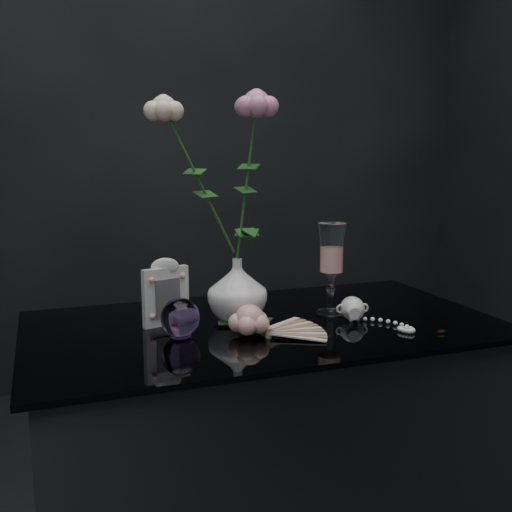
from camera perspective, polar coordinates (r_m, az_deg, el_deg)
name	(u,v)px	position (r m, az deg, el deg)	size (l,w,h in m)	color
table	(264,477)	(1.52, 0.77, -20.29)	(1.05, 0.58, 0.76)	black
vase	(237,290)	(1.37, -1.79, -3.22)	(0.14, 0.14, 0.14)	white
wine_glass	(331,269)	(1.42, 7.18, -1.26)	(0.07, 0.07, 0.22)	white
picture_frame	(166,292)	(1.34, -8.61, -3.37)	(0.11, 0.09, 0.15)	silver
paperweight	(180,318)	(1.26, -7.25, -5.84)	(0.08, 0.08, 0.08)	#8D6CB0
paper_fan	(269,332)	(1.25, 1.23, -7.23)	(0.24, 0.19, 0.03)	beige
loose_rose	(250,320)	(1.27, -0.62, -6.09)	(0.15, 0.19, 0.07)	#F6AC9F
pearl_jar	(352,307)	(1.40, 9.17, -4.85)	(0.19, 0.20, 0.06)	silver
roses	(221,167)	(1.32, -3.37, 8.42)	(0.29, 0.11, 0.43)	beige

